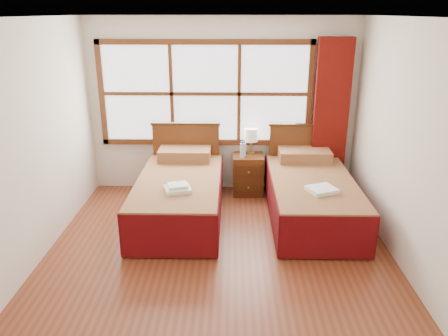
{
  "coord_description": "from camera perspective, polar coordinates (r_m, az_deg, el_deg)",
  "views": [
    {
      "loc": [
        0.15,
        -4.23,
        2.65
      ],
      "look_at": [
        0.06,
        0.7,
        0.88
      ],
      "focal_mm": 35.0,
      "sensor_mm": 36.0,
      "label": 1
    }
  ],
  "objects": [
    {
      "name": "floor",
      "position": [
        4.99,
        -0.8,
        -12.26
      ],
      "size": [
        4.5,
        4.5,
        0.0
      ],
      "primitive_type": "plane",
      "color": "brown",
      "rests_on": "ground"
    },
    {
      "name": "ceiling",
      "position": [
        4.23,
        -0.98,
        19.11
      ],
      "size": [
        4.5,
        4.5,
        0.0
      ],
      "primitive_type": "plane",
      "rotation": [
        3.14,
        0.0,
        0.0
      ],
      "color": "white",
      "rests_on": "wall_back"
    },
    {
      "name": "wall_back",
      "position": [
        6.62,
        -0.22,
        8.03
      ],
      "size": [
        4.0,
        0.0,
        4.0
      ],
      "primitive_type": "plane",
      "rotation": [
        1.57,
        0.0,
        0.0
      ],
      "color": "silver",
      "rests_on": "floor"
    },
    {
      "name": "wall_left",
      "position": [
        4.93,
        -24.8,
        2.04
      ],
      "size": [
        0.0,
        4.5,
        4.5
      ],
      "primitive_type": "plane",
      "rotation": [
        1.57,
        0.0,
        1.57
      ],
      "color": "silver",
      "rests_on": "floor"
    },
    {
      "name": "wall_right",
      "position": [
        4.81,
        23.68,
        1.79
      ],
      "size": [
        0.0,
        4.5,
        4.5
      ],
      "primitive_type": "plane",
      "rotation": [
        1.57,
        0.0,
        -1.57
      ],
      "color": "silver",
      "rests_on": "floor"
    },
    {
      "name": "window",
      "position": [
        6.56,
        -2.45,
        9.67
      ],
      "size": [
        3.16,
        0.06,
        1.56
      ],
      "color": "white",
      "rests_on": "wall_back"
    },
    {
      "name": "curtain",
      "position": [
        6.67,
        13.71,
        6.41
      ],
      "size": [
        0.5,
        0.16,
        2.3
      ],
      "primitive_type": "cube",
      "color": "#680F0A",
      "rests_on": "wall_back"
    },
    {
      "name": "bed_left",
      "position": [
        5.94,
        -5.76,
        -3.3
      ],
      "size": [
        1.11,
        2.15,
        1.08
      ],
      "color": "#41250D",
      "rests_on": "floor"
    },
    {
      "name": "bed_right",
      "position": [
        6.0,
        11.28,
        -3.4
      ],
      "size": [
        1.1,
        2.13,
        1.07
      ],
      "color": "#41250D",
      "rests_on": "floor"
    },
    {
      "name": "nightstand",
      "position": [
        6.66,
        3.15,
        -0.87
      ],
      "size": [
        0.46,
        0.45,
        0.61
      ],
      "color": "#5A2D13",
      "rests_on": "floor"
    },
    {
      "name": "towels_left",
      "position": [
        5.36,
        -6.07,
        -2.62
      ],
      "size": [
        0.37,
        0.34,
        0.09
      ],
      "rotation": [
        0.0,
        0.0,
        0.27
      ],
      "color": "white",
      "rests_on": "bed_left"
    },
    {
      "name": "towels_right",
      "position": [
        5.47,
        12.65,
        -2.77
      ],
      "size": [
        0.41,
        0.39,
        0.05
      ],
      "rotation": [
        0.0,
        0.0,
        0.39
      ],
      "color": "white",
      "rests_on": "bed_right"
    },
    {
      "name": "lamp",
      "position": [
        6.6,
        3.55,
        4.25
      ],
      "size": [
        0.2,
        0.2,
        0.39
      ],
      "color": "#BE913C",
      "rests_on": "nightstand"
    },
    {
      "name": "bottle_near",
      "position": [
        6.43,
        2.4,
        2.33
      ],
      "size": [
        0.07,
        0.07,
        0.25
      ],
      "color": "silver",
      "rests_on": "nightstand"
    },
    {
      "name": "bottle_far",
      "position": [
        6.49,
        2.63,
        2.46
      ],
      "size": [
        0.06,
        0.06,
        0.24
      ],
      "color": "silver",
      "rests_on": "nightstand"
    }
  ]
}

